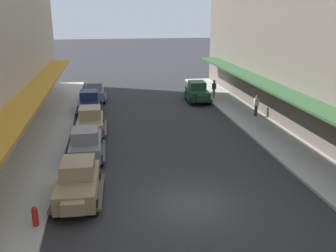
{
  "coord_description": "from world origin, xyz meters",
  "views": [
    {
      "loc": [
        -3.34,
        -14.45,
        8.21
      ],
      "look_at": [
        0.0,
        6.0,
        1.8
      ],
      "focal_mm": 40.32,
      "sensor_mm": 36.0,
      "label": 1
    }
  ],
  "objects_px": {
    "parked_car_1": "(86,143)",
    "parked_car_5": "(90,121)",
    "parked_car_3": "(78,181)",
    "parked_car_4": "(89,102)",
    "parked_car_2": "(197,91)",
    "fire_hydrant": "(35,216)",
    "pedestrian_0": "(214,89)",
    "parked_car_0": "(94,91)",
    "pedestrian_1": "(256,106)"
  },
  "relations": [
    {
      "from": "parked_car_2",
      "to": "parked_car_3",
      "type": "height_order",
      "value": "same"
    },
    {
      "from": "fire_hydrant",
      "to": "pedestrian_0",
      "type": "relative_size",
      "value": 0.49
    },
    {
      "from": "parked_car_1",
      "to": "parked_car_5",
      "type": "relative_size",
      "value": 1.0
    },
    {
      "from": "parked_car_2",
      "to": "fire_hydrant",
      "type": "bearing_deg",
      "value": -119.46
    },
    {
      "from": "parked_car_4",
      "to": "pedestrian_1",
      "type": "xyz_separation_m",
      "value": [
        13.02,
        -3.56,
        0.05
      ]
    },
    {
      "from": "parked_car_0",
      "to": "parked_car_1",
      "type": "bearing_deg",
      "value": -90.62
    },
    {
      "from": "parked_car_3",
      "to": "pedestrian_1",
      "type": "xyz_separation_m",
      "value": [
        12.98,
        11.63,
        0.05
      ]
    },
    {
      "from": "parked_car_5",
      "to": "fire_hydrant",
      "type": "bearing_deg",
      "value": -98.53
    },
    {
      "from": "pedestrian_1",
      "to": "parked_car_5",
      "type": "bearing_deg",
      "value": -170.73
    },
    {
      "from": "parked_car_1",
      "to": "parked_car_5",
      "type": "distance_m",
      "value": 4.52
    },
    {
      "from": "parked_car_0",
      "to": "fire_hydrant",
      "type": "relative_size",
      "value": 5.21
    },
    {
      "from": "fire_hydrant",
      "to": "pedestrian_0",
      "type": "height_order",
      "value": "pedestrian_0"
    },
    {
      "from": "parked_car_3",
      "to": "fire_hydrant",
      "type": "distance_m",
      "value": 2.62
    },
    {
      "from": "parked_car_2",
      "to": "parked_car_4",
      "type": "bearing_deg",
      "value": -165.03
    },
    {
      "from": "parked_car_0",
      "to": "pedestrian_1",
      "type": "distance_m",
      "value": 14.97
    },
    {
      "from": "fire_hydrant",
      "to": "pedestrian_1",
      "type": "xyz_separation_m",
      "value": [
        14.51,
        13.72,
        0.43
      ]
    },
    {
      "from": "parked_car_1",
      "to": "pedestrian_0",
      "type": "relative_size",
      "value": 2.55
    },
    {
      "from": "fire_hydrant",
      "to": "pedestrian_0",
      "type": "xyz_separation_m",
      "value": [
        12.98,
        20.4,
        0.45
      ]
    },
    {
      "from": "parked_car_1",
      "to": "parked_car_5",
      "type": "bearing_deg",
      "value": 88.73
    },
    {
      "from": "pedestrian_1",
      "to": "fire_hydrant",
      "type": "bearing_deg",
      "value": -136.6
    },
    {
      "from": "parked_car_1",
      "to": "pedestrian_0",
      "type": "bearing_deg",
      "value": 49.52
    },
    {
      "from": "parked_car_3",
      "to": "pedestrian_1",
      "type": "bearing_deg",
      "value": 41.85
    },
    {
      "from": "parked_car_1",
      "to": "parked_car_4",
      "type": "xyz_separation_m",
      "value": [
        -0.16,
        10.16,
        0.0
      ]
    },
    {
      "from": "parked_car_0",
      "to": "parked_car_1",
      "type": "distance_m",
      "value": 14.5
    },
    {
      "from": "parked_car_1",
      "to": "pedestrian_1",
      "type": "xyz_separation_m",
      "value": [
        12.87,
        6.6,
        0.05
      ]
    },
    {
      "from": "parked_car_1",
      "to": "parked_car_0",
      "type": "bearing_deg",
      "value": 89.38
    },
    {
      "from": "parked_car_2",
      "to": "pedestrian_0",
      "type": "bearing_deg",
      "value": 16.48
    },
    {
      "from": "parked_car_5",
      "to": "pedestrian_0",
      "type": "height_order",
      "value": "parked_car_5"
    },
    {
      "from": "parked_car_0",
      "to": "parked_car_5",
      "type": "bearing_deg",
      "value": -90.32
    },
    {
      "from": "fire_hydrant",
      "to": "parked_car_1",
      "type": "bearing_deg",
      "value": 76.99
    },
    {
      "from": "parked_car_4",
      "to": "parked_car_2",
      "type": "bearing_deg",
      "value": 14.97
    },
    {
      "from": "parked_car_5",
      "to": "parked_car_2",
      "type": "bearing_deg",
      "value": 41.01
    },
    {
      "from": "fire_hydrant",
      "to": "parked_car_2",
      "type": "bearing_deg",
      "value": 60.54
    },
    {
      "from": "parked_car_3",
      "to": "parked_car_1",
      "type": "bearing_deg",
      "value": 88.68
    },
    {
      "from": "parked_car_3",
      "to": "parked_car_5",
      "type": "height_order",
      "value": "same"
    },
    {
      "from": "pedestrian_0",
      "to": "pedestrian_1",
      "type": "xyz_separation_m",
      "value": [
        1.53,
        -6.68,
        -0.02
      ]
    },
    {
      "from": "parked_car_3",
      "to": "parked_car_5",
      "type": "xyz_separation_m",
      "value": [
        0.22,
        9.54,
        0.0
      ]
    },
    {
      "from": "fire_hydrant",
      "to": "pedestrian_0",
      "type": "distance_m",
      "value": 24.19
    },
    {
      "from": "parked_car_3",
      "to": "pedestrian_1",
      "type": "relative_size",
      "value": 2.63
    },
    {
      "from": "parked_car_5",
      "to": "pedestrian_0",
      "type": "distance_m",
      "value": 14.25
    },
    {
      "from": "parked_car_0",
      "to": "parked_car_1",
      "type": "relative_size",
      "value": 1.0
    },
    {
      "from": "fire_hydrant",
      "to": "pedestrian_1",
      "type": "relative_size",
      "value": 0.5
    },
    {
      "from": "parked_car_2",
      "to": "pedestrian_0",
      "type": "distance_m",
      "value": 1.82
    },
    {
      "from": "parked_car_0",
      "to": "pedestrian_1",
      "type": "relative_size",
      "value": 2.61
    },
    {
      "from": "parked_car_5",
      "to": "fire_hydrant",
      "type": "distance_m",
      "value": 11.77
    },
    {
      "from": "parked_car_4",
      "to": "parked_car_0",
      "type": "bearing_deg",
      "value": 85.89
    },
    {
      "from": "parked_car_0",
      "to": "parked_car_4",
      "type": "distance_m",
      "value": 4.35
    },
    {
      "from": "parked_car_2",
      "to": "parked_car_4",
      "type": "distance_m",
      "value": 10.09
    },
    {
      "from": "parked_car_2",
      "to": "parked_car_4",
      "type": "xyz_separation_m",
      "value": [
        -9.74,
        -2.61,
        0.0
      ]
    },
    {
      "from": "parked_car_3",
      "to": "fire_hydrant",
      "type": "bearing_deg",
      "value": -126.14
    }
  ]
}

